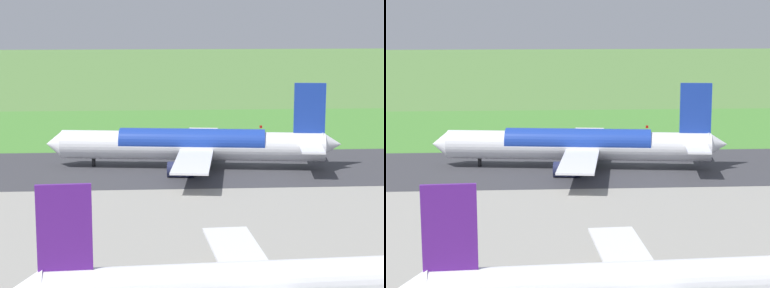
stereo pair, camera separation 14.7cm
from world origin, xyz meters
TOP-DOWN VIEW (x-y plane):
  - ground_plane at (0.00, 0.00)m, footprint 800.00×800.00m
  - runway_asphalt at (0.00, 0.00)m, footprint 600.00×32.17m
  - grass_verge_foreground at (0.00, -38.37)m, footprint 600.00×80.00m
  - airliner_main at (11.58, 0.05)m, footprint 54.10×44.41m
  - airliner_parked_mid at (9.60, 67.87)m, footprint 47.18×38.58m
  - no_stopping_sign at (-6.20, -34.50)m, footprint 0.60×0.10m
  - traffic_cone_orange at (-1.83, -40.67)m, footprint 0.40×0.40m

SIDE VIEW (x-z plane):
  - ground_plane at x=0.00m, z-range 0.00..0.00m
  - grass_verge_foreground at x=0.00m, z-range 0.00..0.04m
  - runway_asphalt at x=0.00m, z-range 0.00..0.06m
  - traffic_cone_orange at x=-1.83m, z-range 0.00..0.55m
  - no_stopping_sign at x=-6.20m, z-range 0.23..2.53m
  - airliner_parked_mid at x=9.60m, z-range -3.12..10.65m
  - airliner_main at x=11.58m, z-range -3.59..12.29m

